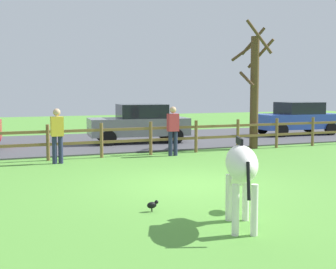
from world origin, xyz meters
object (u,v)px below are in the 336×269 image
(parked_car_blue, at_px, (297,118))
(visitor_right_of_tree, at_px, (57,133))
(visitor_left_of_tree, at_px, (173,129))
(bare_tree, at_px, (254,86))
(zebra, at_px, (241,169))
(parked_car_grey, at_px, (139,123))
(crow_on_grass, at_px, (152,205))

(parked_car_blue, distance_m, visitor_right_of_tree, 12.77)
(visitor_left_of_tree, bearing_deg, bare_tree, 10.98)
(zebra, bearing_deg, parked_car_grey, 79.24)
(zebra, distance_m, parked_car_grey, 11.75)
(visitor_left_of_tree, bearing_deg, crow_on_grass, -115.81)
(crow_on_grass, xyz_separation_m, visitor_right_of_tree, (-0.72, 6.18, 0.78))
(bare_tree, bearing_deg, parked_car_grey, 138.33)
(parked_car_blue, xyz_separation_m, visitor_right_of_tree, (-12.02, -4.32, 0.06))
(visitor_right_of_tree, bearing_deg, visitor_left_of_tree, 3.38)
(parked_car_blue, height_order, visitor_right_of_tree, visitor_right_of_tree)
(zebra, distance_m, crow_on_grass, 1.86)
(bare_tree, xyz_separation_m, visitor_right_of_tree, (-7.39, -0.92, -1.42))
(crow_on_grass, relative_size, visitor_right_of_tree, 0.13)
(bare_tree, bearing_deg, parked_car_blue, 36.30)
(crow_on_grass, bearing_deg, visitor_left_of_tree, 64.19)
(parked_car_grey, xyz_separation_m, visitor_right_of_tree, (-3.91, -4.01, 0.06))
(crow_on_grass, relative_size, parked_car_blue, 0.05)
(parked_car_grey, bearing_deg, visitor_right_of_tree, -134.24)
(visitor_left_of_tree, xyz_separation_m, visitor_right_of_tree, (-3.81, -0.23, 0.00))
(parked_car_blue, distance_m, parked_car_grey, 8.12)
(zebra, relative_size, crow_on_grass, 8.52)
(parked_car_grey, relative_size, visitor_left_of_tree, 2.53)
(parked_car_blue, bearing_deg, visitor_right_of_tree, -160.22)
(bare_tree, xyz_separation_m, parked_car_blue, (4.63, 3.41, -1.48))
(bare_tree, height_order, zebra, bare_tree)
(parked_car_blue, bearing_deg, zebra, -131.02)
(crow_on_grass, distance_m, visitor_right_of_tree, 6.27)
(crow_on_grass, xyz_separation_m, visitor_left_of_tree, (3.10, 6.41, 0.78))
(visitor_left_of_tree, relative_size, visitor_right_of_tree, 1.00)
(crow_on_grass, height_order, parked_car_blue, parked_car_blue)
(visitor_right_of_tree, bearing_deg, parked_car_grey, 45.76)
(parked_car_grey, height_order, visitor_right_of_tree, visitor_right_of_tree)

